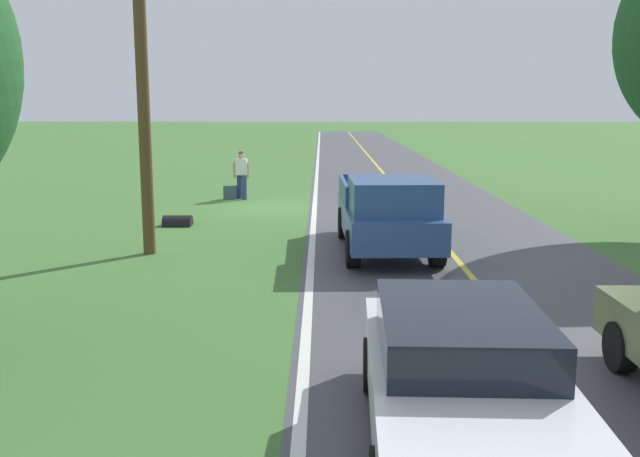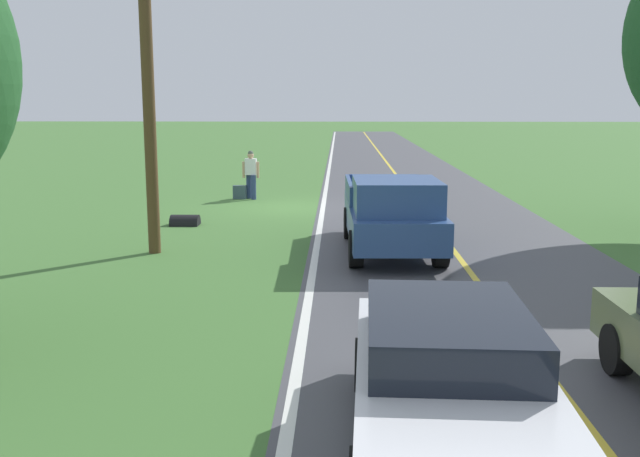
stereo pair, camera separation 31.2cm
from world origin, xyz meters
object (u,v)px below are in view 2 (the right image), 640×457
Objects in this scene: hitchhiker_walking at (251,172)px; suitcase_carried at (240,192)px; pickup_truck_passing at (392,212)px; sedan_ahead_same_lane at (448,376)px; utility_pole_roadside at (147,61)px.

hitchhiker_walking is 0.85m from suitcase_carried.
sedan_ahead_same_lane is at bearing 89.34° from pickup_truck_passing.
sedan_ahead_same_lane is (-4.73, 18.68, 0.51)m from suitcase_carried.
hitchhiker_walking is at bearing -64.57° from pickup_truck_passing.
pickup_truck_passing is at bearing 31.24° from suitcase_carried.
utility_pole_roadside is (1.12, 9.37, 3.40)m from hitchhiker_walking.
pickup_truck_passing is at bearing -179.06° from utility_pole_roadside.
hitchhiker_walking is 0.20× the size of utility_pole_roadside.
sedan_ahead_same_lane reaches higher than suitcase_carried.
suitcase_carried is 19.27m from sedan_ahead_same_lane.
hitchhiker_walking is at bearing -96.84° from utility_pole_roadside.
sedan_ahead_same_lane is at bearing 120.12° from utility_pole_roadside.
hitchhiker_walking is 0.32× the size of pickup_truck_passing.
utility_pole_roadside reaches higher than suitcase_carried.
hitchhiker_walking is 19.22m from sedan_ahead_same_lane.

